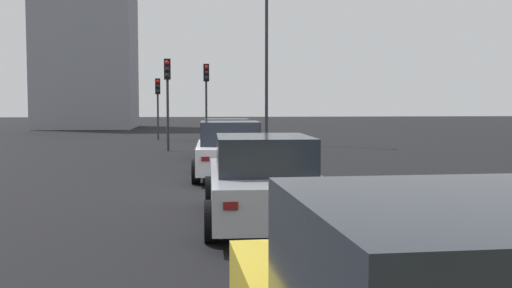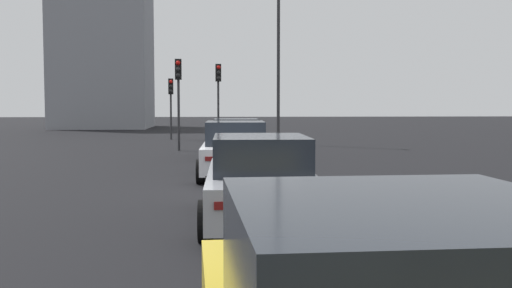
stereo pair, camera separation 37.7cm
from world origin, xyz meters
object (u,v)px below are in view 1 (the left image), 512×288
(car_black_lead, at_px, (227,139))
(traffic_light_near_right, at_px, (167,85))
(traffic_light_far_left, at_px, (158,95))
(street_lamp_kerbside, at_px, (267,41))
(traffic_light_near_left, at_px, (206,86))
(car_silver_third, at_px, (263,181))
(car_white_second, at_px, (230,151))

(car_black_lead, height_order, traffic_light_near_right, traffic_light_near_right)
(car_black_lead, relative_size, traffic_light_far_left, 1.19)
(car_black_lead, distance_m, traffic_light_near_right, 4.77)
(traffic_light_near_right, height_order, traffic_light_far_left, traffic_light_near_right)
(traffic_light_far_left, bearing_deg, traffic_light_near_right, -1.07)
(traffic_light_near_right, distance_m, street_lamp_kerbside, 6.72)
(car_black_lead, height_order, traffic_light_far_left, traffic_light_far_left)
(traffic_light_near_left, bearing_deg, traffic_light_near_right, -27.18)
(traffic_light_near_right, distance_m, traffic_light_far_left, 8.41)
(car_black_lead, relative_size, car_silver_third, 0.86)
(car_silver_third, bearing_deg, traffic_light_far_left, 8.85)
(car_black_lead, bearing_deg, street_lamp_kerbside, -16.89)
(car_silver_third, bearing_deg, car_black_lead, 1.07)
(car_white_second, relative_size, street_lamp_kerbside, 0.49)
(car_white_second, height_order, street_lamp_kerbside, street_lamp_kerbside)
(car_silver_third, distance_m, traffic_light_far_left, 24.85)
(traffic_light_far_left, xyz_separation_m, street_lamp_kerbside, (-4.32, -5.72, 2.69))
(car_silver_third, height_order, traffic_light_near_left, traffic_light_near_left)
(car_black_lead, height_order, traffic_light_near_left, traffic_light_near_left)
(car_white_second, height_order, traffic_light_near_left, traffic_light_near_left)
(traffic_light_near_right, bearing_deg, car_black_lead, 34.04)
(car_white_second, bearing_deg, car_silver_third, -176.54)
(car_silver_third, xyz_separation_m, street_lamp_kerbside, (20.26, -2.60, 4.48))
(car_white_second, distance_m, car_silver_third, 6.48)
(traffic_light_near_left, height_order, street_lamp_kerbside, street_lamp_kerbside)
(traffic_light_far_left, bearing_deg, traffic_light_near_left, 29.62)
(car_black_lead, distance_m, car_silver_third, 12.70)
(car_black_lead, bearing_deg, traffic_light_near_right, 35.09)
(car_white_second, xyz_separation_m, traffic_light_near_right, (9.75, 2.08, 2.13))
(car_white_second, height_order, traffic_light_far_left, traffic_light_far_left)
(car_black_lead, bearing_deg, traffic_light_far_left, 16.48)
(traffic_light_near_right, xyz_separation_m, street_lamp_kerbside, (4.04, -4.84, 2.33))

